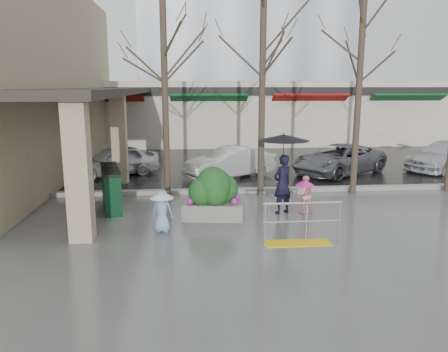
{
  "coord_description": "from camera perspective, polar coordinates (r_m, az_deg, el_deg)",
  "views": [
    {
      "loc": [
        -1.3,
        -10.96,
        3.71
      ],
      "look_at": [
        -0.32,
        0.68,
        1.3
      ],
      "focal_mm": 35.0,
      "sensor_mm": 36.0,
      "label": 1
    }
  ],
  "objects": [
    {
      "name": "handrail",
      "position": [
        10.65,
        9.96,
        -6.77
      ],
      "size": [
        1.9,
        0.5,
        1.03
      ],
      "color": "yellow",
      "rests_on": "ground"
    },
    {
      "name": "child_blue",
      "position": [
        11.37,
        -8.09,
        -4.01
      ],
      "size": [
        0.63,
        0.63,
        1.12
      ],
      "rotation": [
        0.0,
        0.0,
        2.86
      ],
      "color": "#72A3CB",
      "rests_on": "ground"
    },
    {
      "name": "tree_mideast",
      "position": [
        15.71,
        17.48,
        15.34
      ],
      "size": [
        3.2,
        3.2,
        6.5
      ],
      "color": "#382B21",
      "rests_on": "ground"
    },
    {
      "name": "child_pink",
      "position": [
        13.14,
        10.46,
        -2.09
      ],
      "size": [
        0.61,
        0.56,
        1.13
      ],
      "rotation": [
        0.0,
        0.0,
        3.28
      ],
      "color": "pink",
      "rests_on": "ground"
    },
    {
      "name": "woman",
      "position": [
        12.83,
        7.72,
        1.71
      ],
      "size": [
        1.5,
        1.5,
        2.39
      ],
      "rotation": [
        0.0,
        0.0,
        3.65
      ],
      "color": "black",
      "rests_on": "ground"
    },
    {
      "name": "news_boxes",
      "position": [
        13.92,
        -14.55,
        -1.49
      ],
      "size": [
        1.0,
        2.32,
        1.26
      ],
      "rotation": [
        0.0,
        0.0,
        0.22
      ],
      "color": "#0B321A",
      "rests_on": "ground"
    },
    {
      "name": "canopy_slab",
      "position": [
        19.28,
        -15.59,
        11.0
      ],
      "size": [
        2.8,
        18.0,
        0.25
      ],
      "primitive_type": "cube",
      "color": "#2D2823",
      "rests_on": "pillar_front"
    },
    {
      "name": "car_a",
      "position": [
        18.89,
        -14.15,
        1.93
      ],
      "size": [
        3.98,
        2.96,
        1.26
      ],
      "primitive_type": "imported",
      "rotation": [
        0.0,
        0.0,
        -1.12
      ],
      "color": "#B7B6BC",
      "rests_on": "ground"
    },
    {
      "name": "car_c",
      "position": [
        19.34,
        14.79,
        2.11
      ],
      "size": [
        4.94,
        4.24,
        1.26
      ],
      "primitive_type": "imported",
      "rotation": [
        0.0,
        0.0,
        -0.99
      ],
      "color": "slate",
      "rests_on": "ground"
    },
    {
      "name": "tree_midwest",
      "position": [
        14.85,
        5.12,
        17.51
      ],
      "size": [
        3.2,
        3.2,
        7.0
      ],
      "color": "#382B21",
      "rests_on": "ground"
    },
    {
      "name": "planter",
      "position": [
        12.37,
        -1.37,
        -2.39
      ],
      "size": [
        1.81,
        1.1,
        1.48
      ],
      "rotation": [
        0.0,
        0.0,
        -0.15
      ],
      "color": "gray",
      "rests_on": "ground"
    },
    {
      "name": "tree_west",
      "position": [
        14.64,
        -7.9,
        16.94
      ],
      "size": [
        3.2,
        3.2,
        6.8
      ],
      "color": "#382B21",
      "rests_on": "ground"
    },
    {
      "name": "ground",
      "position": [
        11.65,
        1.85,
        -6.93
      ],
      "size": [
        120.0,
        120.0,
        0.0
      ],
      "primitive_type": "plane",
      "color": "#51514F",
      "rests_on": "ground"
    },
    {
      "name": "storefront_row",
      "position": [
        29.16,
        1.7,
        8.33
      ],
      "size": [
        34.0,
        6.74,
        4.0
      ],
      "color": "beige",
      "rests_on": "ground"
    },
    {
      "name": "pillar_back",
      "position": [
        17.27,
        -13.51,
        4.83
      ],
      "size": [
        0.55,
        0.55,
        3.5
      ],
      "primitive_type": "cube",
      "color": "tan",
      "rests_on": "ground"
    },
    {
      "name": "car_b",
      "position": [
        17.96,
        0.81,
        1.79
      ],
      "size": [
        4.02,
        2.9,
        1.26
      ],
      "primitive_type": "imported",
      "rotation": [
        0.0,
        0.0,
        -1.11
      ],
      "color": "silver",
      "rests_on": "ground"
    },
    {
      "name": "pillar_front",
      "position": [
        10.96,
        -18.48,
        0.74
      ],
      "size": [
        0.55,
        0.55,
        3.5
      ],
      "primitive_type": "cube",
      "color": "tan",
      "rests_on": "ground"
    },
    {
      "name": "street_asphalt",
      "position": [
        33.19,
        -2.57,
        5.25
      ],
      "size": [
        120.0,
        36.0,
        0.01
      ],
      "primitive_type": "cube",
      "color": "black",
      "rests_on": "ground"
    },
    {
      "name": "curb",
      "position": [
        15.45,
        0.13,
        -1.94
      ],
      "size": [
        120.0,
        0.3,
        0.15
      ],
      "primitive_type": "cube",
      "color": "gray",
      "rests_on": "ground"
    },
    {
      "name": "car_d",
      "position": [
        22.0,
        26.78,
        2.36
      ],
      "size": [
        4.63,
        3.76,
        1.26
      ],
      "primitive_type": "imported",
      "rotation": [
        0.0,
        0.0,
        -1.03
      ],
      "color": "silver",
      "rests_on": "ground"
    }
  ]
}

